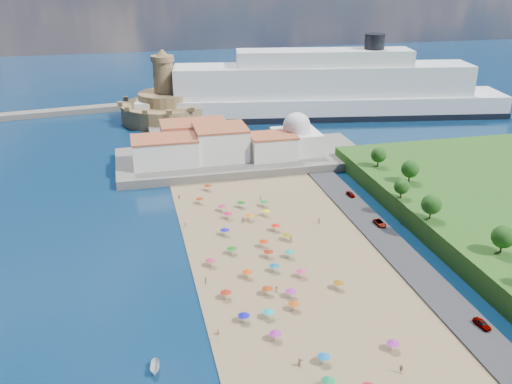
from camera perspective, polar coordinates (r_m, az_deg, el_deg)
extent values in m
plane|color=#071938|center=(142.23, 0.75, -6.87)|extent=(700.00, 700.00, 0.00)
cube|color=#59544C|center=(208.86, -1.42, 3.38)|extent=(90.00, 36.00, 3.00)
cube|color=#59544C|center=(239.02, -8.37, 5.55)|extent=(18.00, 70.00, 2.40)
cube|color=silver|center=(199.60, -9.11, 4.00)|extent=(22.00, 14.00, 9.00)
cube|color=silver|center=(203.39, -3.54, 4.89)|extent=(18.00, 16.00, 11.00)
cube|color=silver|center=(203.78, 1.67, 4.52)|extent=(16.00, 12.00, 8.00)
cube|color=silver|center=(213.81, -6.22, 5.54)|extent=(24.00, 14.00, 10.00)
cube|color=silver|center=(210.11, 4.04, 5.03)|extent=(16.00, 16.00, 8.00)
sphere|color=silver|center=(208.40, 4.08, 6.60)|extent=(10.00, 10.00, 10.00)
cylinder|color=silver|center=(207.40, 4.11, 7.61)|extent=(1.20, 1.20, 1.60)
cylinder|color=olive|center=(267.13, -9.03, 7.92)|extent=(40.00, 40.00, 8.00)
cylinder|color=olive|center=(265.61, -9.11, 9.28)|extent=(24.00, 24.00, 5.00)
cylinder|color=olive|center=(263.66, -9.24, 11.29)|extent=(9.00, 9.00, 14.00)
cylinder|color=olive|center=(262.24, -9.35, 13.04)|extent=(10.40, 10.40, 2.40)
cone|color=olive|center=(261.83, -9.39, 13.63)|extent=(6.00, 6.00, 3.00)
cube|color=black|center=(273.87, 6.60, 7.84)|extent=(174.20, 51.76, 2.78)
cube|color=silver|center=(272.96, 6.63, 8.60)|extent=(173.15, 51.21, 10.28)
cube|color=silver|center=(270.38, 6.75, 11.07)|extent=(138.59, 41.42, 13.71)
cube|color=silver|center=(268.58, 6.85, 13.22)|extent=(81.46, 28.11, 6.85)
cylinder|color=black|center=(272.89, 11.78, 14.52)|extent=(9.14, 9.14, 6.85)
cylinder|color=gray|center=(123.17, 3.83, -11.33)|extent=(0.07, 0.07, 2.00)
cone|color=#B4470E|center=(122.67, 3.84, -10.98)|extent=(2.50, 2.50, 0.60)
cylinder|color=gray|center=(155.97, 1.97, -3.58)|extent=(0.07, 0.07, 2.00)
cone|color=red|center=(155.58, 1.97, -3.28)|extent=(2.50, 2.50, 0.60)
cylinder|color=gray|center=(139.21, -4.55, -7.05)|extent=(0.07, 0.07, 2.00)
cone|color=#BB2851|center=(138.77, -4.56, -6.73)|extent=(2.50, 2.50, 0.60)
cylinder|color=gray|center=(134.12, -0.86, -8.21)|extent=(0.07, 0.07, 2.00)
cone|color=#D34609|center=(133.66, -0.86, -7.88)|extent=(2.50, 2.50, 0.60)
cylinder|color=gray|center=(151.03, 3.15, -4.52)|extent=(0.07, 0.07, 2.00)
cone|color=#896C0C|center=(150.62, 3.15, -4.21)|extent=(2.50, 2.50, 0.60)
cylinder|color=gray|center=(134.75, 4.58, -8.13)|extent=(0.07, 0.07, 2.00)
cone|color=#C72A67|center=(134.29, 4.59, -7.80)|extent=(2.50, 2.50, 0.60)
cylinder|color=gray|center=(114.61, 1.95, -14.19)|extent=(0.07, 0.07, 2.00)
cone|color=#9A218B|center=(114.07, 1.95, -13.83)|extent=(2.50, 2.50, 0.60)
cylinder|color=gray|center=(126.81, -3.02, -10.22)|extent=(0.07, 0.07, 2.00)
cone|color=#A6200D|center=(126.33, -3.03, -9.87)|extent=(2.50, 2.50, 0.60)
cylinder|color=gray|center=(183.32, -4.84, 0.45)|extent=(0.07, 0.07, 2.00)
cone|color=maroon|center=(182.99, -4.85, 0.71)|extent=(2.50, 2.50, 0.60)
cylinder|color=gray|center=(147.46, 0.77, -5.19)|extent=(0.07, 0.07, 2.00)
cone|color=red|center=(147.05, 0.77, -4.88)|extent=(2.50, 2.50, 0.60)
cylinder|color=gray|center=(142.63, 1.26, -6.21)|extent=(0.07, 0.07, 2.00)
cone|color=maroon|center=(142.20, 1.26, -5.89)|extent=(2.50, 2.50, 0.60)
cylinder|color=gray|center=(120.49, 1.27, -12.13)|extent=(0.07, 0.07, 2.00)
cone|color=#11A09F|center=(119.98, 1.27, -11.78)|extent=(2.50, 2.50, 0.60)
cylinder|color=gray|center=(131.26, 8.26, -9.21)|extent=(0.07, 0.07, 2.00)
cone|color=#8E590C|center=(130.80, 8.28, -8.87)|extent=(2.50, 2.50, 0.60)
cylinder|color=gray|center=(164.71, 1.01, -2.10)|extent=(0.07, 0.07, 2.00)
cone|color=yellow|center=(164.34, 1.02, -1.81)|extent=(2.50, 2.50, 0.60)
cylinder|color=gray|center=(170.75, 0.84, -1.18)|extent=(0.07, 0.07, 2.00)
cone|color=#167E2F|center=(170.39, 0.84, -0.90)|extent=(2.50, 2.50, 0.60)
cylinder|color=gray|center=(142.76, 3.37, -6.22)|extent=(0.07, 0.07, 2.00)
cone|color=#0F8F79|center=(142.33, 3.38, -5.90)|extent=(2.50, 2.50, 0.60)
cylinder|color=gray|center=(144.27, -2.42, -5.87)|extent=(0.07, 0.07, 2.00)
cone|color=#147516|center=(143.85, -2.43, -5.56)|extent=(2.50, 2.50, 0.60)
cylinder|color=gray|center=(104.84, 7.22, -18.46)|extent=(0.07, 0.07, 2.00)
cone|color=#157B41|center=(104.26, 7.24, -18.08)|extent=(2.50, 2.50, 0.60)
cylinder|color=gray|center=(127.98, 1.14, -9.85)|extent=(0.07, 0.07, 2.00)
cone|color=#98330D|center=(127.50, 1.14, -9.51)|extent=(2.50, 2.50, 0.60)
cylinder|color=gray|center=(119.44, -1.23, -12.48)|extent=(0.07, 0.07, 2.00)
cone|color=#110DB4|center=(118.93, -1.23, -12.12)|extent=(2.50, 2.50, 0.60)
cylinder|color=gray|center=(127.27, 3.50, -10.10)|extent=(0.07, 0.07, 2.00)
cone|color=#A82496|center=(126.79, 3.51, -9.75)|extent=(2.50, 2.50, 0.60)
cylinder|color=gray|center=(115.11, 13.53, -14.72)|extent=(0.07, 0.07, 2.00)
cone|color=#9C2195|center=(114.58, 13.57, -14.36)|extent=(2.50, 2.50, 0.60)
cylinder|color=gray|center=(173.67, -5.63, -0.87)|extent=(0.07, 0.07, 2.00)
cone|color=#992A0D|center=(173.32, -5.64, -0.60)|extent=(2.50, 2.50, 0.60)
cylinder|color=gray|center=(153.71, -3.14, -4.01)|extent=(0.07, 0.07, 2.00)
cone|color=#160DAB|center=(153.31, -3.15, -3.71)|extent=(2.50, 2.50, 0.60)
cylinder|color=gray|center=(109.76, 6.79, -16.26)|extent=(0.07, 0.07, 2.00)
cone|color=#0D5FB5|center=(109.20, 6.82, -15.89)|extent=(2.50, 2.50, 0.60)
cylinder|color=gray|center=(167.99, -3.42, -1.63)|extent=(0.07, 0.07, 2.00)
cone|color=#B92754|center=(167.62, -3.43, -1.35)|extent=(2.50, 2.50, 0.60)
cylinder|color=gray|center=(161.73, -0.59, -2.58)|extent=(0.07, 0.07, 2.00)
cone|color=orange|center=(161.36, -0.60, -2.29)|extent=(2.50, 2.50, 0.60)
cylinder|color=gray|center=(163.09, -2.81, -2.38)|extent=(0.07, 0.07, 2.00)
cone|color=#C60F50|center=(162.71, -2.82, -2.10)|extent=(2.50, 2.50, 0.60)
cylinder|color=gray|center=(170.23, -1.49, -1.26)|extent=(0.07, 0.07, 2.00)
cone|color=#136211|center=(169.87, -1.49, -0.98)|extent=(2.50, 2.50, 0.60)
cylinder|color=gray|center=(136.62, 1.86, -7.60)|extent=(0.07, 0.07, 2.00)
cone|color=#0E6387|center=(136.18, 1.87, -7.27)|extent=(2.50, 2.50, 0.60)
imported|color=tan|center=(175.59, 0.43, -0.51)|extent=(1.38, 1.04, 1.90)
imported|color=tan|center=(110.21, 14.28, -16.76)|extent=(0.91, 1.19, 1.88)
imported|color=tan|center=(177.34, -7.69, -0.52)|extent=(1.03, 0.90, 1.66)
imported|color=tan|center=(160.65, -1.32, -2.80)|extent=(1.04, 1.11, 1.83)
imported|color=tan|center=(161.35, 6.33, -2.86)|extent=(1.28, 1.50, 1.62)
imported|color=tan|center=(151.13, 3.53, -4.57)|extent=(0.75, 0.63, 1.74)
imported|color=tan|center=(159.15, -7.06, -3.24)|extent=(1.28, 1.01, 1.74)
imported|color=tan|center=(108.90, 4.38, -16.60)|extent=(1.60, 1.35, 1.73)
imported|color=tan|center=(132.62, -5.00, -8.76)|extent=(0.79, 0.94, 1.71)
imported|color=tan|center=(116.21, -3.81, -13.70)|extent=(0.79, 0.67, 1.83)
imported|color=tan|center=(129.01, 2.09, -9.66)|extent=(0.99, 0.92, 1.70)
imported|color=white|center=(109.42, -10.06, -16.91)|extent=(2.16, 4.46, 1.65)
imported|color=gray|center=(126.02, 21.68, -12.14)|extent=(2.29, 4.39, 1.43)
imported|color=gray|center=(162.02, 12.27, -3.03)|extent=(2.46, 4.93, 1.34)
imported|color=gray|center=(179.81, 9.43, -0.20)|extent=(1.94, 3.98, 1.31)
cylinder|color=#382314|center=(144.13, 23.32, -5.08)|extent=(0.50, 0.50, 2.99)
sphere|color=#14380F|center=(142.99, 23.48, -4.13)|extent=(5.38, 5.38, 5.38)
cylinder|color=#382314|center=(156.05, 17.03, -2.08)|extent=(0.50, 0.50, 2.95)
sphere|color=#14380F|center=(155.02, 17.14, -1.19)|extent=(5.31, 5.31, 5.31)
cylinder|color=#382314|center=(167.61, 14.28, -0.16)|extent=(0.50, 0.50, 2.43)
sphere|color=#14380F|center=(166.81, 14.35, 0.54)|extent=(4.38, 4.38, 4.38)
cylinder|color=#382314|center=(180.01, 15.08, 1.44)|extent=(0.50, 0.50, 3.02)
sphere|color=#14380F|center=(179.09, 15.16, 2.25)|extent=(5.43, 5.43, 5.43)
cylinder|color=#382314|center=(191.30, 12.10, 2.93)|extent=(0.50, 0.50, 2.80)
sphere|color=#14380F|center=(190.50, 12.17, 3.65)|extent=(5.05, 5.05, 5.05)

